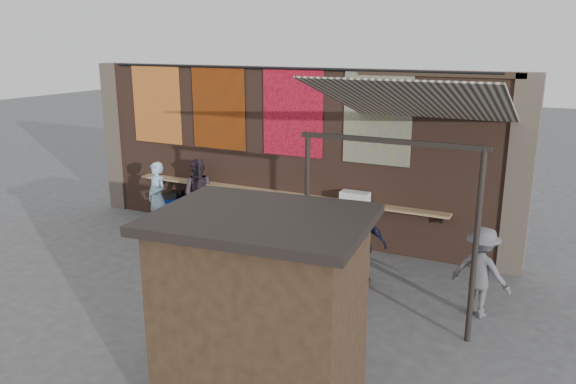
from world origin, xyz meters
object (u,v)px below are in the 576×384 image
Objects in this scene: scooter_stool_0 at (171,208)px; diner_right at (200,195)px; scooter_stool_5 at (270,227)px; scooter_stool_1 at (191,214)px; diner_left at (157,197)px; shopper_tan at (329,256)px; scooter_stool_4 at (251,224)px; shelf_box at (355,197)px; shopper_navy at (362,244)px; scooter_stool_3 at (228,220)px; scooter_stool_6 at (292,231)px; market_stall at (263,318)px; scooter_stool_7 at (318,234)px; shopper_grey at (481,272)px; scooter_stool_2 at (210,214)px.

diner_right is at bearing -2.53° from scooter_stool_0.
scooter_stool_5 is at bearing -20.97° from diner_right.
scooter_stool_1 is 0.64m from diner_right.
diner_left is 5.39m from shopper_tan.
scooter_stool_0 is at bearing 178.86° from scooter_stool_4.
shelf_box is 1.82m from shopper_navy.
shopper_tan is (2.83, -1.98, 0.40)m from scooter_stool_4.
scooter_stool_6 reaches higher than scooter_stool_3.
scooter_stool_4 is at bearing -0.39° from scooter_stool_3.
scooter_stool_7 is at bearing 100.70° from market_stall.
scooter_stool_0 is 0.73m from diner_left.
scooter_stool_6 is at bearing -5.84° from shopper_grey.
scooter_stool_1 is at bearing -2.82° from scooter_stool_0.
scooter_stool_1 reaches higher than scooter_stool_4.
scooter_stool_5 is at bearing -1.11° from scooter_stool_2.
scooter_stool_4 is 5.72m from shopper_grey.
diner_right is (-1.44, 0.00, 0.55)m from scooter_stool_4.
scooter_stool_7 reaches higher than scooter_stool_1.
scooter_stool_4 is at bearing 91.14° from shopper_tan.
market_stall is at bearing -69.51° from diner_right.
diner_left is at bearing -13.61° from shopper_navy.
scooter_stool_6 is at bearing -1.52° from scooter_stool_3.
shopper_tan reaches higher than scooter_stool_1.
scooter_stool_0 is 0.34× the size of market_stall.
scooter_stool_1 is 0.96× the size of scooter_stool_6.
scooter_stool_0 is 0.51× the size of shopper_navy.
shelf_box is 2.67m from scooter_stool_4.
diner_right is 7.26m from market_stall.
scooter_stool_7 is 4.17m from diner_left.
scooter_stool_1 is 5.03m from shopper_tan.
scooter_stool_7 is 2.02m from shopper_navy.
scooter_stool_6 is at bearing -2.15° from scooter_stool_4.
scooter_stool_1 is at bearing -20.32° from shopper_navy.
scooter_stool_5 is 2.98m from diner_left.
scooter_stool_6 is at bearing -176.12° from scooter_stool_7.
shopper_tan is (5.18, -1.47, -0.12)m from diner_left.
scooter_stool_3 is 1.16m from scooter_stool_5.
scooter_stool_0 is (-4.90, -0.26, -0.85)m from shelf_box.
diner_left is at bearing 133.52° from market_stall.
scooter_stool_0 reaches higher than scooter_stool_6.
scooter_stool_3 is (1.14, -0.01, 0.01)m from scooter_stool_1.
shopper_grey is 1.06× the size of shopper_tan.
shopper_grey is at bearing -11.96° from scooter_stool_0.
scooter_stool_2 is 4.52m from shopper_tan.
shopper_grey is at bearing -34.27° from diner_right.
scooter_stool_6 is 5.90m from market_stall.
market_stall is at bearing -73.50° from scooter_stool_7.
diner_left is 1.05× the size of shopper_navy.
scooter_stool_4 is at bearing -21.22° from diner_right.
scooter_stool_6 is at bearing -1.46° from scooter_stool_0.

